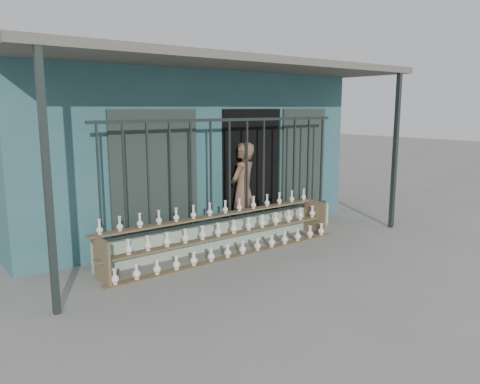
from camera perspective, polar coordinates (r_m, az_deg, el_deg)
ground at (r=7.52m, az=4.72°, el=-8.60°), size 60.00×60.00×0.00m
workshop_building at (r=10.66m, az=-10.73°, el=5.74°), size 7.40×6.60×3.21m
parapet_wall at (r=8.42m, az=-1.26°, el=-4.91°), size 5.00×0.20×0.45m
security_fence at (r=8.19m, az=-1.29°, el=2.70°), size 5.00×0.04×1.80m
shelf_rack at (r=7.84m, az=-1.64°, el=-4.99°), size 4.50×0.68×0.85m
elderly_woman at (r=8.77m, az=0.35°, el=0.22°), size 0.77×0.65×1.80m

